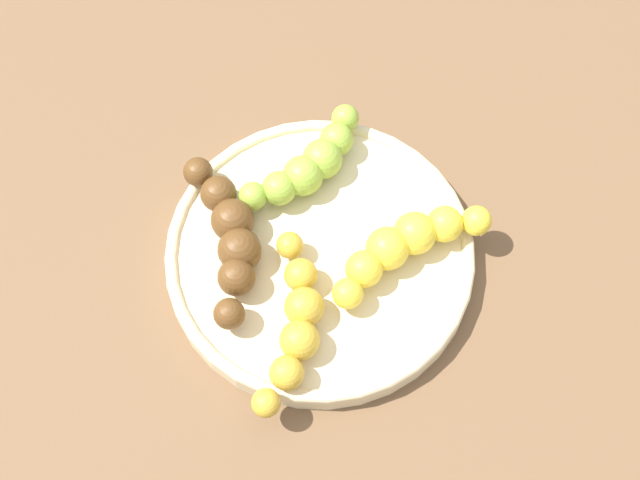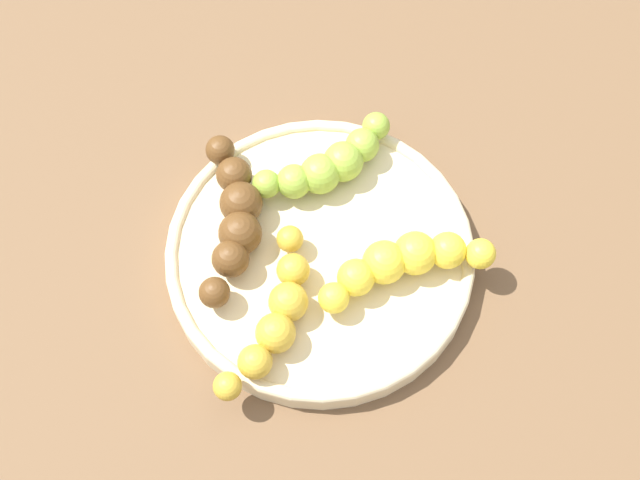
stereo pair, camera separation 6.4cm
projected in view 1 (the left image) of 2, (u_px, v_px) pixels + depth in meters
name	position (u px, v px, depth m)	size (l,w,h in m)	color
ground_plane	(320.00, 261.00, 0.68)	(2.40, 2.40, 0.00)	brown
fruit_bowl	(320.00, 254.00, 0.67)	(0.24, 0.24, 0.02)	beige
banana_yellow	(404.00, 245.00, 0.64)	(0.05, 0.14, 0.03)	yellow
banana_green	(309.00, 164.00, 0.68)	(0.06, 0.12, 0.03)	#8CAD38
banana_overripe	(230.00, 236.00, 0.65)	(0.14, 0.06, 0.03)	#593819
banana_spotted	(295.00, 323.00, 0.62)	(0.12, 0.09, 0.03)	gold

